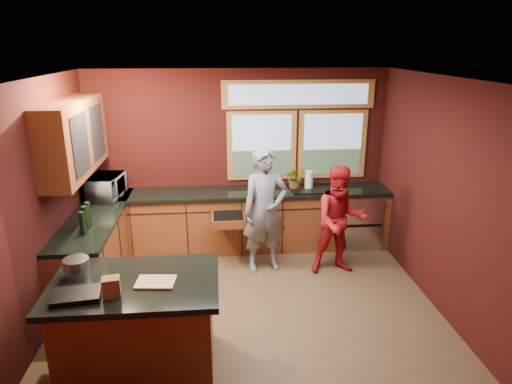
{
  "coord_description": "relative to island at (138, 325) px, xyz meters",
  "views": [
    {
      "loc": [
        -0.35,
        -4.81,
        3.05
      ],
      "look_at": [
        0.12,
        0.4,
        1.33
      ],
      "focal_mm": 32.0,
      "sensor_mm": 36.0,
      "label": 1
    }
  ],
  "objects": [
    {
      "name": "floor",
      "position": [
        1.13,
        0.97,
        -0.48
      ],
      "size": [
        4.5,
        4.5,
        0.0
      ],
      "primitive_type": "plane",
      "color": "brown",
      "rests_on": "ground"
    },
    {
      "name": "room_shell",
      "position": [
        0.54,
        1.29,
        1.32
      ],
      "size": [
        4.52,
        4.02,
        2.71
      ],
      "color": "black",
      "rests_on": "ground"
    },
    {
      "name": "back_counter",
      "position": [
        1.33,
        2.67,
        -0.01
      ],
      "size": [
        4.5,
        0.64,
        0.93
      ],
      "color": "brown",
      "rests_on": "floor"
    },
    {
      "name": "left_counter",
      "position": [
        -0.81,
        1.82,
        -0.01
      ],
      "size": [
        0.64,
        2.3,
        0.93
      ],
      "color": "brown",
      "rests_on": "floor"
    },
    {
      "name": "island",
      "position": [
        0.0,
        0.0,
        0.0
      ],
      "size": [
        1.55,
        1.05,
        0.95
      ],
      "color": "brown",
      "rests_on": "floor"
    },
    {
      "name": "person_grey",
      "position": [
        1.43,
        1.95,
        0.39
      ],
      "size": [
        0.71,
        0.54,
        1.74
      ],
      "primitive_type": "imported",
      "rotation": [
        0.0,
        0.0,
        0.21
      ],
      "color": "slate",
      "rests_on": "floor"
    },
    {
      "name": "person_red",
      "position": [
        2.43,
        1.78,
        0.28
      ],
      "size": [
        0.75,
        0.59,
        1.52
      ],
      "primitive_type": "imported",
      "rotation": [
        0.0,
        0.0,
        0.02
      ],
      "color": "#A51318",
      "rests_on": "floor"
    },
    {
      "name": "microwave",
      "position": [
        -0.79,
        2.53,
        0.62
      ],
      "size": [
        0.47,
        0.64,
        0.33
      ],
      "primitive_type": "imported",
      "rotation": [
        0.0,
        0.0,
        1.45
      ],
      "color": "#999999",
      "rests_on": "left_counter"
    },
    {
      "name": "potted_plant",
      "position": [
        1.98,
        2.72,
        0.62
      ],
      "size": [
        0.3,
        0.26,
        0.33
      ],
      "primitive_type": "imported",
      "color": "#999999",
      "rests_on": "back_counter"
    },
    {
      "name": "paper_towel",
      "position": [
        2.18,
        2.67,
        0.59
      ],
      "size": [
        0.12,
        0.12,
        0.28
      ],
      "primitive_type": "cylinder",
      "color": "silver",
      "rests_on": "back_counter"
    },
    {
      "name": "cutting_board",
      "position": [
        0.2,
        -0.05,
        0.48
      ],
      "size": [
        0.37,
        0.28,
        0.02
      ],
      "primitive_type": "cube",
      "rotation": [
        0.0,
        0.0,
        -0.1
      ],
      "color": "tan",
      "rests_on": "island"
    },
    {
      "name": "stock_pot",
      "position": [
        -0.55,
        0.15,
        0.56
      ],
      "size": [
        0.24,
        0.24,
        0.18
      ],
      "primitive_type": "cylinder",
      "color": "#AEAEB3",
      "rests_on": "island"
    },
    {
      "name": "paper_bag",
      "position": [
        -0.15,
        -0.25,
        0.56
      ],
      "size": [
        0.17,
        0.15,
        0.18
      ],
      "primitive_type": "cube",
      "rotation": [
        0.0,
        0.0,
        0.18
      ],
      "color": "brown",
      "rests_on": "island"
    },
    {
      "name": "black_tray",
      "position": [
        -0.45,
        -0.25,
        0.49
      ],
      "size": [
        0.44,
        0.33,
        0.05
      ],
      "primitive_type": "cube",
      "rotation": [
        0.0,
        0.0,
        0.14
      ],
      "color": "black",
      "rests_on": "island"
    }
  ]
}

